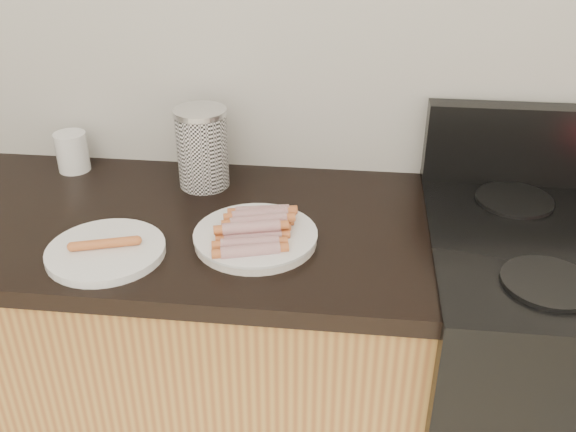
# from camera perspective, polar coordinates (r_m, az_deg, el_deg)

# --- Properties ---
(wall_back) EXTENTS (4.00, 0.04, 2.60)m
(wall_back) POSITION_cam_1_polar(r_m,az_deg,el_deg) (1.60, -1.91, 17.53)
(wall_back) COLOR silver
(wall_back) RESTS_ON ground
(cabinet_base) EXTENTS (2.20, 0.59, 0.86)m
(cabinet_base) POSITION_cam_1_polar(r_m,az_deg,el_deg) (1.96, -24.00, -11.41)
(cabinet_base) COLOR #A47838
(cabinet_base) RESTS_ON floor
(stove) EXTENTS (0.76, 0.65, 0.91)m
(stove) POSITION_cam_1_polar(r_m,az_deg,el_deg) (1.79, 23.47, -14.75)
(stove) COLOR black
(stove) RESTS_ON floor
(burner_near_left) EXTENTS (0.18, 0.18, 0.01)m
(burner_near_left) POSITION_cam_1_polar(r_m,az_deg,el_deg) (1.33, 22.15, -5.51)
(burner_near_left) COLOR black
(burner_near_left) RESTS_ON stove
(burner_far_left) EXTENTS (0.18, 0.18, 0.01)m
(burner_far_left) POSITION_cam_1_polar(r_m,az_deg,el_deg) (1.61, 19.47, 1.37)
(burner_far_left) COLOR black
(burner_far_left) RESTS_ON stove
(main_plate) EXTENTS (0.33, 0.33, 0.02)m
(main_plate) POSITION_cam_1_polar(r_m,az_deg,el_deg) (1.38, -2.90, -2.00)
(main_plate) COLOR silver
(main_plate) RESTS_ON counter_slab
(side_plate) EXTENTS (0.27, 0.27, 0.02)m
(side_plate) POSITION_cam_1_polar(r_m,az_deg,el_deg) (1.39, -15.88, -3.03)
(side_plate) COLOR white
(side_plate) RESTS_ON counter_slab
(hotdog_pile) EXTENTS (0.12, 0.22, 0.05)m
(hotdog_pile) POSITION_cam_1_polar(r_m,az_deg,el_deg) (1.37, -2.93, -0.99)
(hotdog_pile) COLOR #9F382A
(hotdog_pile) RESTS_ON main_plate
(plain_sausages) EXTENTS (0.13, 0.06, 0.02)m
(plain_sausages) POSITION_cam_1_polar(r_m,az_deg,el_deg) (1.38, -15.98, -2.36)
(plain_sausages) COLOR #D07F44
(plain_sausages) RESTS_ON side_plate
(canister) EXTENTS (0.13, 0.13, 0.20)m
(canister) POSITION_cam_1_polar(r_m,az_deg,el_deg) (1.60, -7.62, 6.03)
(canister) COLOR silver
(canister) RESTS_ON counter_slab
(mug) EXTENTS (0.10, 0.10, 0.10)m
(mug) POSITION_cam_1_polar(r_m,az_deg,el_deg) (1.78, -18.64, 5.43)
(mug) COLOR white
(mug) RESTS_ON counter_slab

